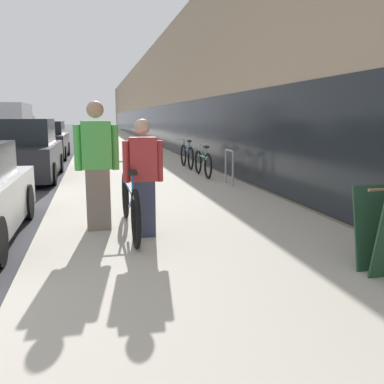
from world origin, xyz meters
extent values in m
cube|color=#BCB5A5|center=(5.34, 21.00, 0.06)|extent=(4.43, 70.00, 0.13)
cube|color=tan|center=(12.61, 29.00, 2.97)|extent=(10.00, 70.00, 5.95)
cube|color=#1E2328|center=(7.65, 29.00, 1.25)|extent=(0.10, 63.00, 2.20)
torus|color=black|center=(4.42, 2.58, 0.50)|extent=(0.06, 0.74, 0.74)
torus|color=black|center=(4.42, 0.89, 0.50)|extent=(0.06, 0.74, 0.74)
cylinder|color=#2D56A8|center=(4.42, 1.74, 0.72)|extent=(0.04, 1.43, 0.04)
cylinder|color=#2D56A8|center=(4.42, 1.40, 0.62)|extent=(0.04, 0.85, 0.34)
cylinder|color=#2D56A8|center=(4.42, 1.20, 0.88)|extent=(0.03, 0.03, 0.31)
cube|color=black|center=(4.42, 1.20, 1.03)|extent=(0.11, 0.22, 0.05)
cylinder|color=#2D56A8|center=(4.42, 2.44, 0.89)|extent=(0.03, 0.03, 0.32)
cylinder|color=silver|center=(4.42, 2.44, 1.05)|extent=(0.52, 0.03, 0.03)
cube|color=#33384C|center=(4.58, 1.43, 0.51)|extent=(0.29, 0.21, 0.76)
cube|color=#B23333|center=(4.58, 1.43, 1.17)|extent=(0.35, 0.21, 0.58)
cylinder|color=#B23333|center=(4.36, 1.43, 1.14)|extent=(0.09, 0.09, 0.55)
cylinder|color=#B23333|center=(4.81, 1.43, 1.14)|extent=(0.09, 0.09, 0.55)
sphere|color=tan|center=(4.58, 1.43, 1.60)|extent=(0.21, 0.21, 0.21)
cube|color=#756B5B|center=(3.99, 1.94, 0.56)|extent=(0.34, 0.24, 0.87)
cube|color=#4CB74C|center=(3.99, 1.94, 1.34)|extent=(0.41, 0.24, 0.67)
cylinder|color=#4CB74C|center=(3.74, 1.94, 1.30)|extent=(0.10, 0.10, 0.63)
cylinder|color=#4CB74C|center=(4.25, 1.94, 1.30)|extent=(0.10, 0.10, 0.63)
sphere|color=tan|center=(3.99, 1.94, 1.83)|extent=(0.24, 0.24, 0.24)
cylinder|color=gray|center=(7.11, 5.21, 0.54)|extent=(0.05, 0.05, 0.82)
cylinder|color=gray|center=(7.11, 5.76, 0.54)|extent=(0.05, 0.05, 0.82)
cylinder|color=gray|center=(7.11, 5.48, 0.95)|extent=(0.05, 0.55, 0.05)
torus|color=black|center=(6.86, 7.61, 0.47)|extent=(0.06, 0.68, 0.68)
torus|color=black|center=(6.86, 6.54, 0.47)|extent=(0.06, 0.68, 0.68)
cylinder|color=#7AD1C6|center=(6.86, 7.08, 0.67)|extent=(0.04, 0.92, 0.04)
cylinder|color=#7AD1C6|center=(6.86, 6.86, 0.57)|extent=(0.04, 0.56, 0.31)
cylinder|color=#7AD1C6|center=(6.86, 6.73, 0.81)|extent=(0.03, 0.03, 0.28)
cube|color=black|center=(6.86, 6.73, 0.95)|extent=(0.11, 0.22, 0.05)
cylinder|color=#7AD1C6|center=(6.86, 7.53, 0.82)|extent=(0.03, 0.03, 0.29)
cylinder|color=silver|center=(6.86, 7.53, 0.96)|extent=(0.52, 0.03, 0.03)
torus|color=black|center=(6.87, 9.69, 0.48)|extent=(0.06, 0.71, 0.71)
torus|color=black|center=(6.87, 8.62, 0.48)|extent=(0.06, 0.71, 0.71)
cylinder|color=#2D56A8|center=(6.87, 9.15, 0.70)|extent=(0.04, 0.91, 0.04)
cylinder|color=#2D56A8|center=(6.87, 8.94, 0.60)|extent=(0.04, 0.55, 0.32)
cylinder|color=#2D56A8|center=(6.87, 8.81, 0.84)|extent=(0.03, 0.03, 0.29)
cube|color=black|center=(6.87, 8.81, 0.99)|extent=(0.11, 0.22, 0.05)
cylinder|color=#2D56A8|center=(6.87, 9.60, 0.85)|extent=(0.03, 0.03, 0.31)
cylinder|color=silver|center=(6.87, 9.60, 1.01)|extent=(0.52, 0.03, 0.03)
cube|color=#23472D|center=(6.87, -0.37, 0.57)|extent=(0.56, 0.20, 0.89)
cylinder|color=black|center=(2.79, 3.37, 0.30)|extent=(0.22, 0.60, 0.60)
cube|color=black|center=(2.09, 8.49, 0.56)|extent=(1.73, 4.47, 0.83)
cube|color=#1E2328|center=(2.09, 8.49, 1.33)|extent=(1.48, 2.23, 0.70)
cylinder|color=black|center=(1.30, 9.83, 0.30)|extent=(0.22, 0.60, 0.60)
cylinder|color=black|center=(2.89, 9.83, 0.30)|extent=(0.22, 0.60, 0.60)
cylinder|color=black|center=(2.89, 7.15, 0.30)|extent=(0.22, 0.60, 0.60)
cube|color=black|center=(1.99, 14.98, 0.59)|extent=(1.75, 4.49, 0.87)
cube|color=#1E2328|center=(1.99, 14.98, 1.29)|extent=(1.50, 2.25, 0.54)
cylinder|color=black|center=(1.18, 16.33, 0.30)|extent=(0.22, 0.60, 0.60)
cylinder|color=black|center=(2.79, 16.33, 0.30)|extent=(0.22, 0.60, 0.60)
cylinder|color=black|center=(1.18, 13.63, 0.30)|extent=(0.22, 0.60, 0.60)
cylinder|color=black|center=(2.79, 13.63, 0.30)|extent=(0.22, 0.60, 0.60)
cube|color=orange|center=(-1.59, 31.33, 1.03)|extent=(2.21, 1.72, 1.59)
cube|color=silver|center=(-1.59, 27.90, 1.45)|extent=(2.40, 5.15, 2.45)
cylinder|color=black|center=(-2.69, 30.89, 0.42)|extent=(0.28, 0.84, 0.84)
cylinder|color=black|center=(-0.49, 30.89, 0.42)|extent=(0.28, 0.84, 0.84)
cylinder|color=black|center=(-0.49, 26.87, 0.42)|extent=(0.28, 0.84, 0.84)
camera|label=1|loc=(3.95, -4.21, 1.72)|focal=40.00mm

